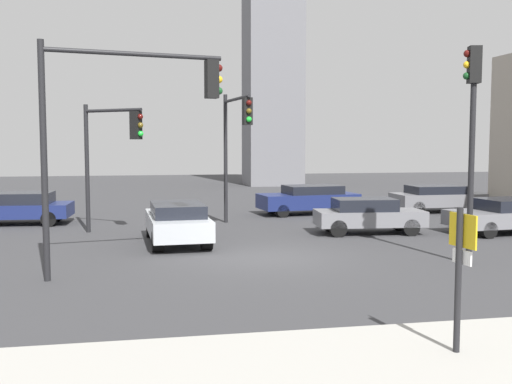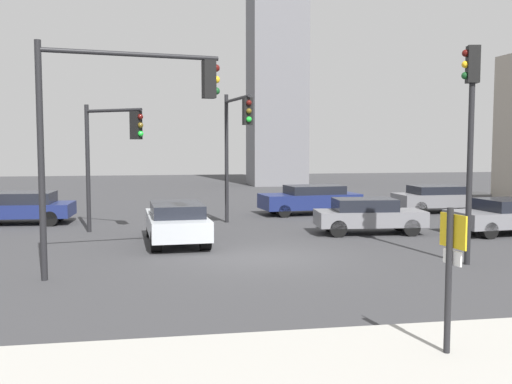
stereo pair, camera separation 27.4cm
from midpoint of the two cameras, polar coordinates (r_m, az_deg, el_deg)
The scene contains 13 objects.
ground_plane at distance 17.69m, azimuth 1.24°, elevation -6.28°, with size 90.68×90.68×0.00m, color #38383A.
sidewalk_corner at distance 9.04m, azimuth 13.40°, elevation -16.89°, with size 32.64×4.20×0.15m, color #A8A59E.
direction_sign at distance 9.68m, azimuth 18.85°, elevation -6.67°, with size 0.17×0.61×2.26m.
traffic_light_0 at distance 22.41m, azimuth -13.25°, elevation 4.62°, with size 2.17×1.73×4.79m.
traffic_light_1 at distance 23.60m, azimuth -1.58°, elevation 5.79°, with size 0.64×3.54×5.38m.
traffic_light_2 at distance 17.45m, azimuth 20.28°, elevation 6.90°, with size 0.49×0.39×6.00m.
traffic_light_3 at distance 15.51m, azimuth -11.99°, elevation 7.74°, with size 4.54×1.05×5.83m.
car_0 at distance 20.17m, azimuth -7.22°, elevation -2.81°, with size 2.08×4.50×1.37m.
car_1 at distance 24.16m, azimuth 23.40°, elevation -2.03°, with size 4.54×2.44×1.29m.
car_3 at distance 26.61m, azimuth -21.47°, elevation -1.35°, with size 4.56×2.24×1.32m.
car_4 at distance 22.50m, azimuth 11.04°, elevation -2.18°, with size 4.09×1.93×1.32m.
car_5 at distance 30.26m, azimuth 17.51°, elevation -0.53°, with size 4.52×1.96×1.30m.
car_6 at distance 28.25m, azimuth 5.54°, elevation -0.66°, with size 4.81×2.42×1.36m.
Camera 2 is at (-3.26, -17.05, 3.39)m, focal length 41.82 mm.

